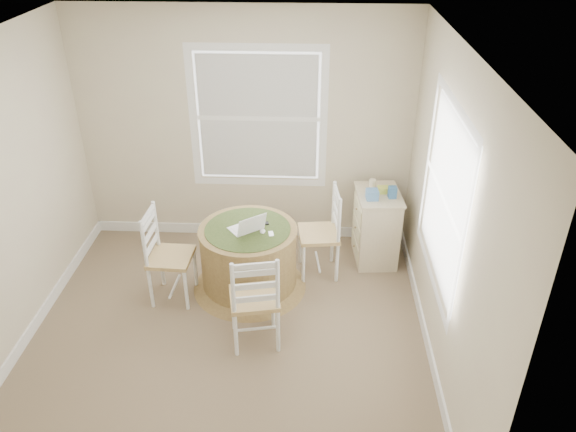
{
  "coord_description": "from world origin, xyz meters",
  "views": [
    {
      "loc": [
        0.74,
        -3.83,
        3.53
      ],
      "look_at": [
        0.53,
        0.45,
        1.04
      ],
      "focal_mm": 35.0,
      "sensor_mm": 36.0,
      "label": 1
    }
  ],
  "objects_px": {
    "chair_left": "(171,257)",
    "laptop": "(247,227)",
    "corner_chest": "(376,226)",
    "chair_near": "(254,298)",
    "chair_right": "(319,233)",
    "round_table": "(249,256)"
  },
  "relations": [
    {
      "from": "round_table",
      "to": "corner_chest",
      "type": "xyz_separation_m",
      "value": [
        1.31,
        0.58,
        0.02
      ]
    },
    {
      "from": "chair_near",
      "to": "laptop",
      "type": "distance_m",
      "value": 0.81
    },
    {
      "from": "laptop",
      "to": "round_table",
      "type": "bearing_deg",
      "value": -133.48
    },
    {
      "from": "chair_left",
      "to": "laptop",
      "type": "distance_m",
      "value": 0.79
    },
    {
      "from": "chair_left",
      "to": "corner_chest",
      "type": "bearing_deg",
      "value": -66.3
    },
    {
      "from": "chair_right",
      "to": "round_table",
      "type": "bearing_deg",
      "value": -73.87
    },
    {
      "from": "chair_left",
      "to": "laptop",
      "type": "bearing_deg",
      "value": -73.46
    },
    {
      "from": "laptop",
      "to": "chair_near",
      "type": "bearing_deg",
      "value": 63.38
    },
    {
      "from": "chair_left",
      "to": "chair_near",
      "type": "distance_m",
      "value": 1.04
    },
    {
      "from": "round_table",
      "to": "chair_near",
      "type": "bearing_deg",
      "value": -91.76
    },
    {
      "from": "round_table",
      "to": "chair_left",
      "type": "bearing_deg",
      "value": -176.43
    },
    {
      "from": "chair_right",
      "to": "corner_chest",
      "type": "bearing_deg",
      "value": 108.48
    },
    {
      "from": "round_table",
      "to": "chair_right",
      "type": "relative_size",
      "value": 1.21
    },
    {
      "from": "round_table",
      "to": "laptop",
      "type": "xyz_separation_m",
      "value": [
        -0.0,
        -0.02,
        0.34
      ]
    },
    {
      "from": "round_table",
      "to": "chair_left",
      "type": "distance_m",
      "value": 0.76
    },
    {
      "from": "chair_left",
      "to": "chair_near",
      "type": "relative_size",
      "value": 1.0
    },
    {
      "from": "chair_left",
      "to": "chair_right",
      "type": "xyz_separation_m",
      "value": [
        1.42,
        0.49,
        0.0
      ]
    },
    {
      "from": "chair_left",
      "to": "corner_chest",
      "type": "height_order",
      "value": "chair_left"
    },
    {
      "from": "chair_left",
      "to": "chair_right",
      "type": "relative_size",
      "value": 1.0
    },
    {
      "from": "chair_near",
      "to": "corner_chest",
      "type": "relative_size",
      "value": 1.19
    },
    {
      "from": "round_table",
      "to": "corner_chest",
      "type": "bearing_deg",
      "value": 12.37
    },
    {
      "from": "chair_near",
      "to": "corner_chest",
      "type": "bearing_deg",
      "value": -141.71
    }
  ]
}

